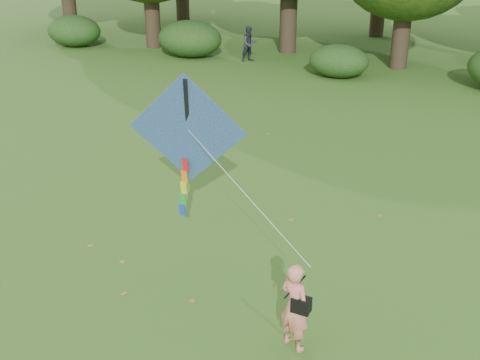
% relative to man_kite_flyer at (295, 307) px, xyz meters
% --- Properties ---
extents(ground, '(100.00, 100.00, 0.00)m').
position_rel_man_kite_flyer_xyz_m(ground, '(-0.96, 0.73, -0.79)').
color(ground, '#265114').
rests_on(ground, ground).
extents(man_kite_flyer, '(0.67, 0.56, 1.58)m').
position_rel_man_kite_flyer_xyz_m(man_kite_flyer, '(0.00, 0.00, 0.00)').
color(man_kite_flyer, '#ED846F').
rests_on(man_kite_flyer, ground).
extents(bystander_left, '(1.00, 1.04, 1.69)m').
position_rel_man_kite_flyer_xyz_m(bystander_left, '(-9.82, 18.91, 0.05)').
color(bystander_left, '#282B35').
rests_on(bystander_left, ground).
extents(crossbody_bag, '(0.43, 0.20, 0.67)m').
position_rel_man_kite_flyer_xyz_m(crossbody_bag, '(0.12, -0.03, 0.10)').
color(crossbody_bag, black).
rests_on(crossbody_bag, ground).
extents(flying_kite, '(4.51, 2.32, 3.14)m').
position_rel_man_kite_flyer_xyz_m(flying_kite, '(-3.09, 1.93, 1.92)').
color(flying_kite, '#243E9C').
rests_on(flying_kite, ground).
extents(shrub_band, '(39.15, 3.22, 1.88)m').
position_rel_man_kite_flyer_xyz_m(shrub_band, '(-1.68, 18.33, 0.06)').
color(shrub_band, '#264919').
rests_on(shrub_band, ground).
extents(fallen_leaves, '(10.06, 11.66, 0.01)m').
position_rel_man_kite_flyer_xyz_m(fallen_leaves, '(-0.97, 2.97, -0.79)').
color(fallen_leaves, olive).
rests_on(fallen_leaves, ground).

